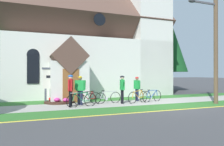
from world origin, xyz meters
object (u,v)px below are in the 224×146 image
(bicycle_silver, at_px, (152,96))
(cyclist_in_blue_jersey, at_px, (122,87))
(bicycle_green, at_px, (108,97))
(bicycle_orange, at_px, (82,100))
(cyclist_in_orange_jersey, at_px, (137,87))
(roadside_conifer, at_px, (169,44))
(bicycle_yellow, at_px, (138,97))
(yard_deciduous_tree, at_px, (6,50))
(cyclist_in_yellow_jersey, at_px, (80,88))
(church_sign, at_px, (59,79))
(bicycle_red, at_px, (87,98))
(utility_pole, at_px, (214,26))
(cyclist_in_white_jersey, at_px, (71,88))

(bicycle_silver, relative_size, cyclist_in_blue_jersey, 0.99)
(cyclist_in_blue_jersey, bearing_deg, bicycle_green, 150.23)
(bicycle_orange, bearing_deg, cyclist_in_orange_jersey, 15.95)
(cyclist_in_blue_jersey, xyz_separation_m, roadside_conifer, (8.74, 7.41, 4.05))
(bicycle_yellow, distance_m, yard_deciduous_tree, 10.35)
(cyclist_in_yellow_jersey, bearing_deg, bicycle_yellow, -5.23)
(church_sign, distance_m, bicycle_yellow, 5.10)
(cyclist_in_orange_jersey, relative_size, cyclist_in_blue_jersey, 0.95)
(bicycle_silver, xyz_separation_m, bicycle_orange, (-4.64, -0.43, 0.01))
(cyclist_in_yellow_jersey, distance_m, cyclist_in_orange_jersey, 3.90)
(bicycle_silver, height_order, cyclist_in_blue_jersey, cyclist_in_blue_jersey)
(cyclist_in_yellow_jersey, bearing_deg, cyclist_in_blue_jersey, -7.97)
(cyclist_in_yellow_jersey, distance_m, yard_deciduous_tree, 7.44)
(bicycle_orange, bearing_deg, bicycle_red, 62.18)
(bicycle_orange, bearing_deg, roadside_conifer, 34.53)
(church_sign, distance_m, utility_pole, 10.05)
(bicycle_orange, height_order, roadside_conifer, roadside_conifer)
(church_sign, relative_size, bicycle_red, 1.27)
(bicycle_yellow, xyz_separation_m, cyclist_in_yellow_jersey, (-3.56, 0.33, 0.60))
(roadside_conifer, bearing_deg, cyclist_in_white_jersey, -147.80)
(bicycle_yellow, distance_m, cyclist_in_orange_jersey, 0.99)
(cyclist_in_yellow_jersey, bearing_deg, yard_deciduous_tree, 129.93)
(cyclist_in_blue_jersey, height_order, utility_pole, utility_pole)
(cyclist_in_blue_jersey, distance_m, roadside_conifer, 12.16)
(bicycle_yellow, distance_m, cyclist_in_white_jersey, 4.21)
(bicycle_yellow, bearing_deg, utility_pole, -25.38)
(bicycle_green, relative_size, cyclist_in_blue_jersey, 1.02)
(cyclist_in_white_jersey, height_order, roadside_conifer, roadside_conifer)
(church_sign, distance_m, yard_deciduous_tree, 5.49)
(bicycle_yellow, distance_m, cyclist_in_blue_jersey, 1.25)
(church_sign, relative_size, cyclist_in_blue_jersey, 1.30)
(cyclist_in_yellow_jersey, bearing_deg, bicycle_green, 2.96)
(cyclist_in_yellow_jersey, xyz_separation_m, utility_pole, (7.67, -2.28, 3.66))
(cyclist_in_orange_jersey, distance_m, yard_deciduous_tree, 10.04)
(roadside_conifer, bearing_deg, yard_deciduous_tree, -173.78)
(cyclist_in_yellow_jersey, bearing_deg, bicycle_silver, -3.04)
(bicycle_yellow, distance_m, utility_pole, 6.24)
(bicycle_orange, distance_m, cyclist_in_yellow_jersey, 0.90)
(church_sign, height_order, yard_deciduous_tree, yard_deciduous_tree)
(cyclist_in_white_jersey, bearing_deg, church_sign, 101.12)
(church_sign, xyz_separation_m, bicycle_green, (2.72, -1.58, -1.09))
(cyclist_in_orange_jersey, height_order, cyclist_in_white_jersey, cyclist_in_white_jersey)
(cyclist_in_orange_jersey, height_order, yard_deciduous_tree, yard_deciduous_tree)
(bicycle_green, xyz_separation_m, yard_deciduous_tree, (-6.20, 5.27, 3.18))
(bicycle_orange, distance_m, roadside_conifer, 14.43)
(bicycle_green, relative_size, bicycle_orange, 1.00)
(bicycle_silver, bearing_deg, roadside_conifer, 47.85)
(utility_pole, bearing_deg, bicycle_orange, 168.28)
(bicycle_silver, xyz_separation_m, cyclist_in_yellow_jersey, (-4.60, 0.24, 0.60))
(bicycle_green, height_order, utility_pole, utility_pole)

